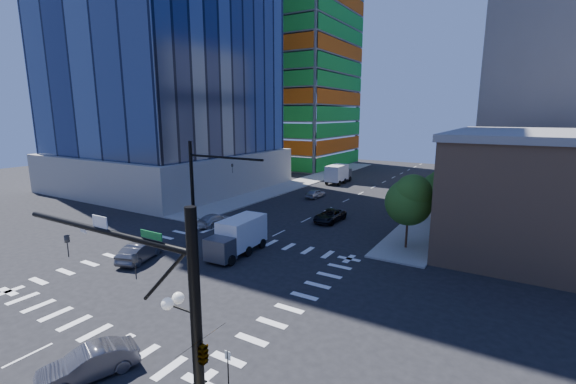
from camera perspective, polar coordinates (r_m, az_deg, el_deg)
The scene contains 19 objects.
ground at distance 31.24m, azimuth -13.48°, elevation -11.67°, with size 160.00×160.00×0.00m, color black.
road_markings at distance 31.24m, azimuth -13.48°, elevation -11.66°, with size 20.00×20.00×0.01m, color silver.
sidewalk_ne at distance 61.98m, azimuth 22.93°, elevation -0.67°, with size 5.00×60.00×0.15m, color gray.
sidewalk_nw at distance 69.74m, azimuth 2.22°, elevation 1.50°, with size 5.00×60.00×0.15m, color gray.
construction_building at distance 95.95m, azimuth 0.74°, elevation 18.93°, with size 25.16×34.50×70.60m.
commercial_building at distance 43.06m, azimuth 36.51°, elevation 0.11°, with size 20.50×22.50×10.60m.
bg_building_ne at distance 75.58m, azimuth 36.61°, elevation 10.68°, with size 24.00×30.00×28.00m, color #68625E.
signal_mast_se at distance 14.98m, azimuth -16.02°, elevation -17.27°, with size 10.51×2.48×9.00m.
signal_mast_nw at distance 44.51m, azimuth -12.73°, elevation 2.62°, with size 10.20×0.40×9.00m.
tree_south at distance 35.84m, azimuth 17.62°, elevation -1.04°, with size 4.16×4.16×6.82m.
tree_north at distance 47.49m, azimuth 21.33°, elevation 0.81°, with size 3.54×3.52×5.78m.
no_parking_sign at distance 18.36m, azimuth -8.87°, elevation -24.40°, with size 0.30×0.06×2.20m.
car_nb_right at distance 21.68m, azimuth -27.44°, elevation -21.63°, with size 1.51×4.33×1.43m, color #4C4B50.
car_nb_far at distance 44.45m, azimuth 6.20°, elevation -3.49°, with size 2.31×5.01×1.39m, color black.
car_sb_near at distance 43.49m, azimuth -10.84°, elevation -4.04°, with size 1.81×4.46×1.30m, color #B7B7B7.
car_sb_mid at distance 56.86m, azimuth 4.10°, elevation -0.20°, with size 1.56×3.87×1.32m, color #AAADB2.
car_sb_cross at distance 34.98m, azimuth -21.03°, elevation -8.24°, with size 1.63×4.69×1.54m, color #45454A.
box_truck_near at distance 34.07m, azimuth -7.73°, elevation -7.02°, with size 2.81×6.02×3.10m.
box_truck_far at distance 69.55m, azimuth 7.56°, elevation 2.54°, with size 2.83×6.37×3.31m.
Camera 1 is at (20.46, -20.28, 12.09)m, focal length 24.00 mm.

